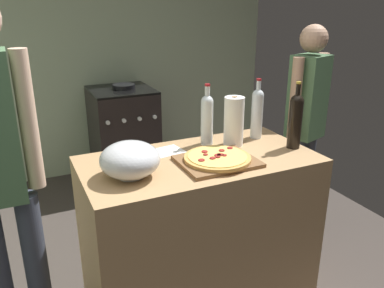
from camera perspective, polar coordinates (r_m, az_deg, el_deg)
name	(u,v)px	position (r m, az deg, el deg)	size (l,w,h in m)	color
ground_plane	(132,237)	(3.16, -8.70, -13.18)	(3.99, 3.39, 0.02)	#3F3833
kitchen_wall_rear	(82,46)	(4.09, -15.71, 13.53)	(3.99, 0.10, 2.60)	#99A889
counter	(199,230)	(2.35, 1.05, -12.32)	(1.28, 0.66, 0.90)	tan
cutting_board	(217,161)	(2.08, 3.70, -2.54)	(0.40, 0.32, 0.02)	brown
pizza	(217,158)	(2.07, 3.71, -2.00)	(0.35, 0.35, 0.03)	tan
mixing_bowl	(130,160)	(1.91, -8.98, -2.28)	(0.29, 0.29, 0.18)	#B2B2B7
paper_towel_roll	(234,121)	(2.31, 6.08, 3.27)	(0.12, 0.12, 0.29)	white
wine_bottle_amber	(295,119)	(2.32, 14.77, 3.52)	(0.08, 0.08, 0.39)	black
wine_bottle_clear	(257,111)	(2.45, 9.42, 4.68)	(0.07, 0.07, 0.37)	silver
wine_bottle_dark	(207,117)	(2.31, 2.18, 3.87)	(0.07, 0.07, 0.36)	silver
recipe_sheet	(165,152)	(2.24, -3.99, -1.14)	(0.21, 0.15, 0.00)	white
stove	(124,135)	(3.93, -9.86, 1.28)	(0.58, 0.63, 0.97)	black
person_in_red	(305,120)	(2.95, 16.13, 3.31)	(0.38, 0.26, 1.57)	#383D4C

